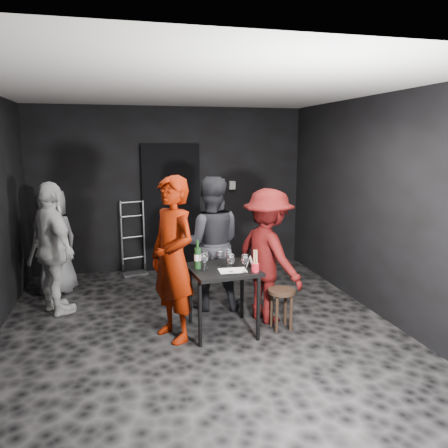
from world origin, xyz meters
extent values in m
cube|color=black|center=(0.00, 0.00, 0.00)|extent=(4.50, 5.00, 0.02)
cube|color=silver|center=(0.00, 0.00, 2.70)|extent=(4.50, 5.00, 0.02)
cube|color=black|center=(0.00, 2.50, 1.35)|extent=(4.50, 0.04, 2.70)
cube|color=black|center=(0.00, -2.50, 1.35)|extent=(4.50, 0.04, 2.70)
cube|color=black|center=(2.25, 0.00, 1.35)|extent=(0.04, 5.00, 2.70)
cube|color=black|center=(0.00, 2.44, 1.05)|extent=(0.95, 0.10, 2.10)
cube|color=#B7B7B2|center=(0.85, 2.45, 1.45)|extent=(0.12, 0.06, 0.12)
cube|color=#B7B7B2|center=(1.05, 2.45, 1.40)|extent=(0.10, 0.06, 0.14)
cylinder|color=#B2B2B7|center=(-0.83, 2.37, 0.60)|extent=(0.03, 0.03, 1.20)
cylinder|color=#B2B2B7|center=(-0.47, 2.37, 0.60)|extent=(0.03, 0.03, 1.20)
cube|color=#B2B2B7|center=(-0.65, 2.25, 0.01)|extent=(0.40, 0.22, 0.03)
cylinder|color=black|center=(-0.83, 2.40, 0.08)|extent=(0.04, 0.16, 0.16)
cylinder|color=black|center=(-0.47, 2.40, 0.08)|extent=(0.04, 0.16, 0.16)
cube|color=black|center=(0.24, -0.20, 0.73)|extent=(0.72, 0.72, 0.04)
cylinder|color=black|center=(-0.08, -0.52, 0.35)|extent=(0.04, 0.04, 0.71)
cylinder|color=black|center=(0.56, -0.52, 0.35)|extent=(0.04, 0.04, 0.71)
cylinder|color=black|center=(-0.08, 0.12, 0.35)|extent=(0.04, 0.04, 0.71)
cylinder|color=black|center=(0.56, 0.12, 0.35)|extent=(0.04, 0.04, 0.71)
cylinder|color=black|center=(0.92, -0.29, 0.45)|extent=(0.32, 0.32, 0.04)
cylinder|color=black|center=(1.00, -0.20, 0.21)|extent=(0.04, 0.04, 0.41)
cylinder|color=black|center=(0.83, -0.20, 0.21)|extent=(0.04, 0.04, 0.41)
cylinder|color=black|center=(0.83, -0.38, 0.21)|extent=(0.04, 0.04, 0.41)
cylinder|color=black|center=(1.00, -0.38, 0.21)|extent=(0.04, 0.04, 0.41)
imported|color=#741401|center=(-0.31, -0.24, 1.07)|extent=(0.81, 0.93, 2.14)
imported|color=black|center=(0.27, 0.56, 0.98)|extent=(1.03, 0.70, 1.95)
imported|color=#490B0A|center=(0.85, 0.00, 0.85)|extent=(0.89, 1.21, 1.70)
imported|color=#BBBAB8|center=(-1.66, 0.82, 0.92)|extent=(1.00, 1.19, 1.85)
imported|color=slate|center=(-1.75, 1.57, 0.76)|extent=(0.82, 0.81, 1.52)
cube|color=white|center=(0.33, -0.33, 0.75)|extent=(0.31, 0.21, 0.00)
cylinder|color=black|center=(-0.03, -0.15, 0.87)|extent=(0.08, 0.08, 0.23)
cylinder|color=black|center=(-0.03, -0.15, 1.03)|extent=(0.03, 0.03, 0.09)
cylinder|color=white|center=(-0.03, -0.15, 0.88)|extent=(0.08, 0.08, 0.07)
cylinder|color=#AC1420|center=(0.55, -0.42, 0.80)|extent=(0.08, 0.08, 0.09)
camera|label=1|loc=(-0.85, -4.76, 2.14)|focal=35.00mm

